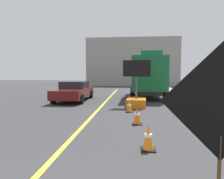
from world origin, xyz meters
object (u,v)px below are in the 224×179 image
at_px(traffic_cone_near_sign, 148,137).
at_px(arrow_board_trailer, 136,98).
at_px(box_truck, 147,76).
at_px(traffic_cone_far_lane, 129,106).
at_px(pickup_car, 74,91).
at_px(highway_guide_sign, 156,62).
at_px(roadwork_sign, 222,105).
at_px(traffic_cone_mid_lane, 137,116).

bearing_deg(traffic_cone_near_sign, arrow_board_trailer, 90.93).
bearing_deg(box_truck, traffic_cone_far_lane, -101.98).
xyz_separation_m(pickup_car, highway_guide_sign, (7.16, 10.98, 2.72)).
xyz_separation_m(roadwork_sign, traffic_cone_far_lane, (-1.29, 7.06, -1.18)).
bearing_deg(traffic_cone_near_sign, pickup_car, 116.43).
bearing_deg(roadwork_sign, arrow_board_trailer, 95.73).
bearing_deg(traffic_cone_far_lane, traffic_cone_near_sign, -84.22).
relative_size(highway_guide_sign, traffic_cone_mid_lane, 7.48).
relative_size(traffic_cone_near_sign, traffic_cone_mid_lane, 0.98).
relative_size(traffic_cone_mid_lane, traffic_cone_far_lane, 1.14).
bearing_deg(traffic_cone_far_lane, roadwork_sign, -79.67).
xyz_separation_m(box_truck, traffic_cone_far_lane, (-1.41, -6.65, -1.45)).
distance_m(box_truck, traffic_cone_far_lane, 6.95).
bearing_deg(pickup_car, box_truck, 25.61).
bearing_deg(highway_guide_sign, arrow_board_trailer, -101.90).
bearing_deg(box_truck, highway_guide_sign, 78.16).
distance_m(traffic_cone_mid_lane, traffic_cone_far_lane, 2.44).
bearing_deg(arrow_board_trailer, traffic_cone_mid_lane, -91.12).
height_order(pickup_car, traffic_cone_near_sign, pickup_car).
bearing_deg(box_truck, arrow_board_trailer, -102.00).
xyz_separation_m(arrow_board_trailer, pickup_car, (-4.38, 2.21, 0.22)).
xyz_separation_m(highway_guide_sign, traffic_cone_near_sign, (-2.67, -20.01, -3.10)).
relative_size(roadwork_sign, traffic_cone_near_sign, 3.58).
bearing_deg(arrow_board_trailer, roadwork_sign, -84.27).
distance_m(pickup_car, traffic_cone_mid_lane, 7.79).
bearing_deg(box_truck, traffic_cone_mid_lane, -96.93).
height_order(pickup_car, traffic_cone_far_lane, pickup_car).
height_order(highway_guide_sign, traffic_cone_near_sign, highway_guide_sign).
bearing_deg(highway_guide_sign, traffic_cone_far_lane, -101.90).
relative_size(highway_guide_sign, traffic_cone_far_lane, 8.52).
xyz_separation_m(arrow_board_trailer, box_truck, (1.02, 4.80, 1.26)).
bearing_deg(traffic_cone_near_sign, traffic_cone_far_lane, 95.78).
height_order(roadwork_sign, pickup_car, roadwork_sign).
bearing_deg(traffic_cone_far_lane, box_truck, 78.02).
bearing_deg(traffic_cone_mid_lane, traffic_cone_far_lane, 97.25).
distance_m(roadwork_sign, traffic_cone_near_sign, 2.52).
xyz_separation_m(box_truck, traffic_cone_near_sign, (-0.91, -11.62, -1.42)).
height_order(roadwork_sign, traffic_cone_far_lane, roadwork_sign).
relative_size(arrow_board_trailer, traffic_cone_far_lane, 4.60).
height_order(highway_guide_sign, traffic_cone_mid_lane, highway_guide_sign).
relative_size(arrow_board_trailer, highway_guide_sign, 0.54).
distance_m(traffic_cone_near_sign, traffic_cone_far_lane, 4.99).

